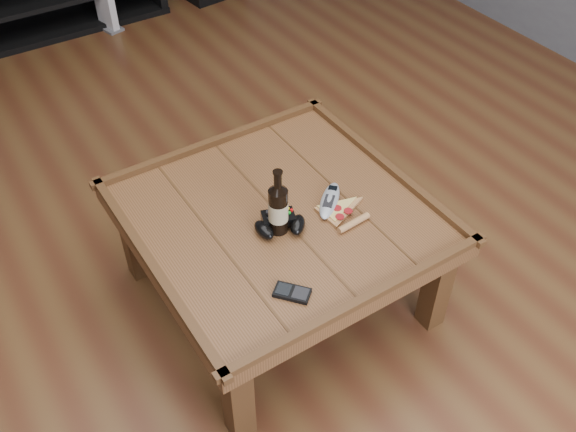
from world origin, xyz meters
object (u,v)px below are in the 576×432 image
beer_bottle (278,207)px  game_controller (280,223)px  game_console (107,13)px  remote_control (330,200)px  smartphone (292,293)px  coffee_table (279,225)px  pizza_slice (339,212)px

beer_bottle → game_controller: beer_bottle is taller
game_console → beer_bottle: bearing=-110.6°
remote_control → game_console: remote_control is taller
beer_bottle → game_controller: size_ratio=1.38×
smartphone → game_controller: bearing=25.2°
beer_bottle → game_console: 2.66m
coffee_table → pizza_slice: same height
pizza_slice → game_console: size_ratio=1.06×
coffee_table → remote_control: (0.18, -0.06, 0.07)m
game_controller → pizza_slice: size_ratio=0.76×
coffee_table → beer_bottle: size_ratio=3.97×
game_controller → pizza_slice: (0.22, -0.05, -0.02)m
coffee_table → pizza_slice: (0.18, -0.12, 0.07)m
smartphone → game_console: size_ratio=0.54×
remote_control → coffee_table: bearing=-150.1°
pizza_slice → game_controller: bearing=162.8°
beer_bottle → pizza_slice: 0.25m
coffee_table → remote_control: size_ratio=5.42×
pizza_slice → game_console: (0.09, 2.65, -0.35)m
beer_bottle → game_controller: 0.08m
pizza_slice → remote_control: bearing=84.0°
coffee_table → smartphone: size_ratio=8.16×
coffee_table → game_console: 2.56m
game_controller → remote_control: game_controller is taller
game_controller → pizza_slice: game_controller is taller
smartphone → remote_control: 0.44m
game_console → smartphone: bearing=-112.3°
remote_control → game_console: 2.62m
coffee_table → beer_bottle: (-0.05, -0.07, 0.16)m
game_controller → remote_control: 0.22m
game_controller → smartphone: game_controller is taller
game_controller → game_console: size_ratio=0.80×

